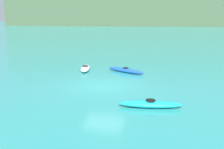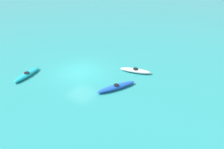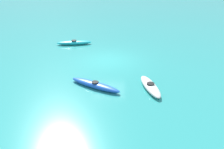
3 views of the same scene
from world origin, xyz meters
name	(u,v)px [view 1 (image 1 of 3)]	position (x,y,z in m)	size (l,w,h in m)	color
ground_plane	(104,85)	(0.00, 0.00, 0.00)	(600.00, 600.00, 0.00)	teal
headland_cliff	(129,2)	(-22.35, 149.50, 13.95)	(132.07, 58.53, 27.91)	#4C6042
kayak_blue	(126,70)	(0.63, 4.27, 0.16)	(3.27, 2.26, 0.37)	blue
kayak_white	(85,68)	(-2.66, 4.37, 0.16)	(1.38, 2.94, 0.37)	white
kayak_cyan	(150,104)	(3.11, -3.51, 0.16)	(3.02, 1.08, 0.37)	#19B7C6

